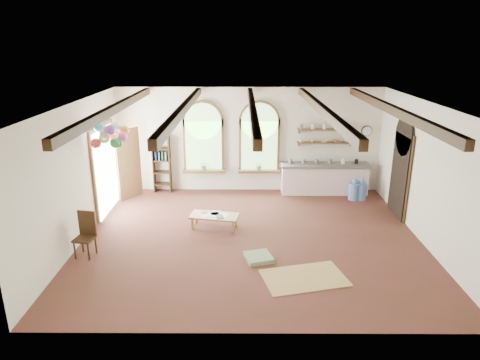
{
  "coord_description": "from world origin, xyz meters",
  "views": [
    {
      "loc": [
        -0.22,
        -9.3,
        4.53
      ],
      "look_at": [
        -0.27,
        0.6,
        1.27
      ],
      "focal_mm": 32.0,
      "sensor_mm": 36.0,
      "label": 1
    }
  ],
  "objects_px": {
    "kitchen_counter": "(324,178)",
    "side_chair": "(86,244)",
    "coffee_table": "(214,216)",
    "balloon_cluster": "(110,135)"
  },
  "relations": [
    {
      "from": "kitchen_counter",
      "to": "side_chair",
      "type": "bearing_deg",
      "value": -145.49
    },
    {
      "from": "kitchen_counter",
      "to": "side_chair",
      "type": "height_order",
      "value": "side_chair"
    },
    {
      "from": "coffee_table",
      "to": "balloon_cluster",
      "type": "distance_m",
      "value": 3.22
    },
    {
      "from": "coffee_table",
      "to": "kitchen_counter",
      "type": "bearing_deg",
      "value": 38.89
    },
    {
      "from": "kitchen_counter",
      "to": "side_chair",
      "type": "relative_size",
      "value": 2.68
    },
    {
      "from": "coffee_table",
      "to": "balloon_cluster",
      "type": "xyz_separation_m",
      "value": [
        -2.48,
        0.2,
        2.03
      ]
    },
    {
      "from": "balloon_cluster",
      "to": "kitchen_counter",
      "type": "bearing_deg",
      "value": 22.79
    },
    {
      "from": "side_chair",
      "to": "balloon_cluster",
      "type": "relative_size",
      "value": 0.86
    },
    {
      "from": "side_chair",
      "to": "balloon_cluster",
      "type": "distance_m",
      "value": 2.67
    },
    {
      "from": "kitchen_counter",
      "to": "side_chair",
      "type": "xyz_separation_m",
      "value": [
        -5.95,
        -4.09,
        -0.19
      ]
    }
  ]
}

